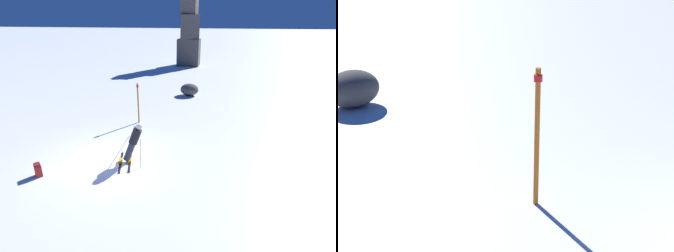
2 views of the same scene
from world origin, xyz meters
TOP-DOWN VIEW (x-y plane):
  - exposed_boulder_1 at (1.52, 10.31)m, footprint 1.34×1.14m
  - trail_marker at (-0.34, 4.24)m, footprint 0.13×0.13m

SIDE VIEW (x-z plane):
  - exposed_boulder_1 at x=1.52m, z-range 0.00..0.87m
  - trail_marker at x=-0.34m, z-range 0.10..2.28m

